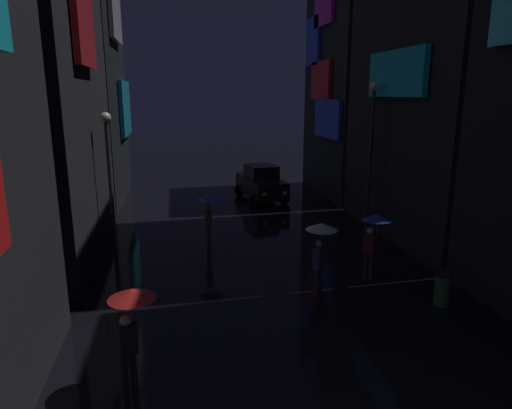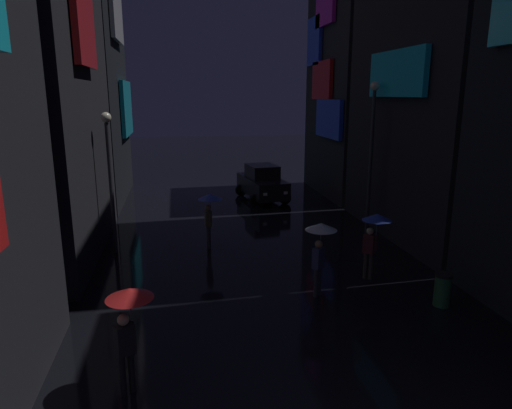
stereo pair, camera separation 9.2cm
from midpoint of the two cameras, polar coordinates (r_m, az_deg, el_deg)
building_right_far at (r=26.93m, az=12.42°, el=15.40°), size 4.25×7.01×13.19m
pedestrian_midstreet_left_blue at (r=14.35m, az=14.44°, el=-2.85°), size 0.90×0.90×2.12m
pedestrian_midstreet_centre_red at (r=9.07m, az=-15.72°, el=-12.83°), size 0.90×0.90×2.12m
pedestrian_far_right_blue at (r=16.75m, az=-6.02°, el=-0.14°), size 0.90×0.90×2.12m
pedestrian_foreground_right_clear at (r=12.97m, az=7.91°, el=-4.30°), size 0.90×0.90×2.12m
car_distant at (r=24.81m, az=0.54°, el=2.69°), size 2.65×4.32×1.92m
streetlamp_right_far at (r=18.88m, az=14.05°, el=7.58°), size 0.36×0.36×6.12m
streetlamp_left_far at (r=16.78m, az=-18.02°, el=4.59°), size 0.36×0.36×5.04m
trash_bin at (r=13.60m, az=22.16°, el=-9.76°), size 0.46×0.46×0.93m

